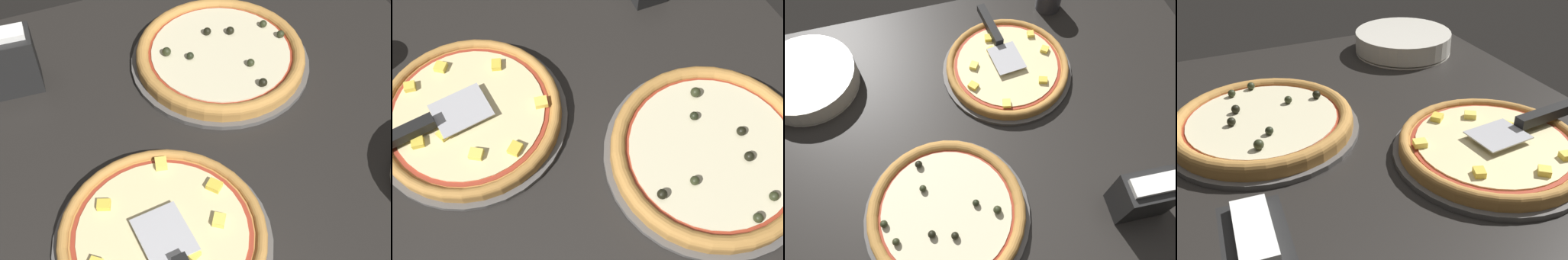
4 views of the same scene
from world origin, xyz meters
The scene contains 8 objects.
ground_plane centered at (0.00, 0.00, -1.80)cm, with size 124.72×96.39×3.60cm, color black.
pizza_pan_front centered at (-7.23, -17.97, 0.50)cm, with size 34.85×34.85×1.00cm, color #565451.
pizza_front centered at (-7.23, -17.97, 2.35)cm, with size 32.76×32.76×3.12cm.
pizza_pan_back centered at (17.77, 16.70, 0.50)cm, with size 36.71×36.71×1.00cm, color #565451.
pizza_back centered at (17.78, 16.70, 2.51)cm, with size 34.51×34.51×4.05cm.
serving_spatula centered at (-6.41, -28.44, 4.93)cm, with size 8.48×24.26×2.00cm.
plate_stack centered at (44.51, -27.72, 2.80)cm, with size 25.74×25.74×5.60cm.
napkin_holder centered at (-23.06, 25.82, 6.51)cm, with size 11.91×7.79×13.62cm.
Camera 3 is at (17.37, 41.87, 83.60)cm, focal length 35.00 mm.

